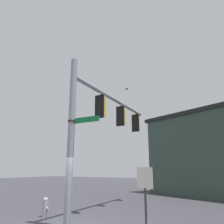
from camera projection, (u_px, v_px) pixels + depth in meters
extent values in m
cylinder|color=gray|center=(71.00, 136.00, 8.97)|extent=(0.28, 0.28, 6.73)
cylinder|color=gray|center=(116.00, 100.00, 13.01)|extent=(0.46, 7.96, 0.21)
cylinder|color=black|center=(101.00, 96.00, 11.57)|extent=(0.08, 0.08, 0.18)
cube|color=gold|center=(101.00, 107.00, 11.42)|extent=(0.36, 0.30, 1.05)
sphere|color=red|center=(103.00, 102.00, 11.66)|extent=(0.22, 0.22, 0.22)
cube|color=gold|center=(103.00, 100.00, 11.70)|extent=(0.24, 0.20, 0.03)
sphere|color=brown|center=(103.00, 108.00, 11.57)|extent=(0.22, 0.22, 0.22)
cube|color=gold|center=(103.00, 106.00, 11.62)|extent=(0.24, 0.20, 0.03)
sphere|color=#0F4C19|center=(103.00, 115.00, 11.49)|extent=(0.22, 0.22, 0.22)
cube|color=gold|center=(103.00, 113.00, 11.53)|extent=(0.24, 0.20, 0.03)
cube|color=black|center=(99.00, 106.00, 11.27)|extent=(0.54, 0.03, 1.22)
cylinder|color=black|center=(121.00, 107.00, 13.64)|extent=(0.08, 0.08, 0.18)
cube|color=gold|center=(121.00, 117.00, 13.48)|extent=(0.36, 0.30, 1.05)
sphere|color=red|center=(123.00, 112.00, 13.73)|extent=(0.22, 0.22, 0.22)
cube|color=gold|center=(123.00, 110.00, 13.77)|extent=(0.24, 0.20, 0.03)
sphere|color=brown|center=(123.00, 117.00, 13.64)|extent=(0.22, 0.22, 0.22)
cube|color=gold|center=(123.00, 116.00, 13.68)|extent=(0.24, 0.20, 0.03)
sphere|color=#0F4C19|center=(123.00, 123.00, 13.56)|extent=(0.22, 0.22, 0.22)
cube|color=gold|center=(123.00, 121.00, 13.60)|extent=(0.24, 0.20, 0.03)
cube|color=black|center=(120.00, 116.00, 13.34)|extent=(0.54, 0.03, 1.22)
cylinder|color=black|center=(136.00, 115.00, 15.70)|extent=(0.08, 0.08, 0.18)
cube|color=gold|center=(136.00, 123.00, 15.55)|extent=(0.36, 0.30, 1.05)
sphere|color=red|center=(137.00, 119.00, 15.80)|extent=(0.22, 0.22, 0.22)
cube|color=gold|center=(137.00, 118.00, 15.84)|extent=(0.24, 0.20, 0.03)
sphere|color=brown|center=(137.00, 124.00, 15.71)|extent=(0.22, 0.22, 0.22)
cube|color=gold|center=(138.00, 123.00, 15.75)|extent=(0.24, 0.20, 0.03)
sphere|color=#0F4C19|center=(138.00, 129.00, 15.63)|extent=(0.22, 0.22, 0.22)
cube|color=gold|center=(138.00, 127.00, 15.67)|extent=(0.24, 0.20, 0.03)
cube|color=black|center=(135.00, 123.00, 15.41)|extent=(0.54, 0.03, 1.22)
cube|color=#147238|center=(87.00, 120.00, 8.78)|extent=(1.15, 0.07, 0.22)
cube|color=white|center=(87.00, 120.00, 8.80)|extent=(1.15, 0.04, 0.04)
cylinder|color=#262626|center=(72.00, 121.00, 9.11)|extent=(0.32, 0.32, 0.08)
ellipsoid|color=black|center=(127.00, 89.00, 19.55)|extent=(0.29, 0.22, 0.09)
cube|color=black|center=(127.00, 89.00, 19.54)|extent=(0.27, 0.42, 0.02)
cube|color=black|center=(127.00, 89.00, 19.58)|extent=(0.27, 0.42, 0.05)
cylinder|color=#99999E|center=(45.00, 209.00, 9.94)|extent=(0.24, 0.24, 0.65)
sphere|color=#99999E|center=(45.00, 200.00, 10.03)|extent=(0.23, 0.23, 0.23)
cylinder|color=#99999E|center=(48.00, 209.00, 9.86)|extent=(0.12, 0.10, 0.10)
cylinder|color=#333333|center=(146.00, 209.00, 7.91)|extent=(0.08, 0.08, 1.40)
cube|color=silver|center=(145.00, 178.00, 8.17)|extent=(0.60, 0.04, 0.76)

